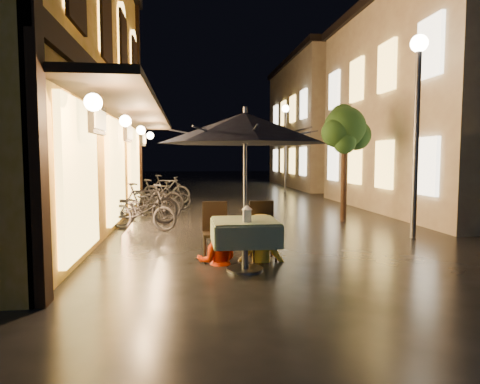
{
  "coord_description": "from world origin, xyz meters",
  "views": [
    {
      "loc": [
        -1.77,
        -6.47,
        1.72
      ],
      "look_at": [
        -0.91,
        0.45,
        1.15
      ],
      "focal_mm": 32.0,
      "sensor_mm": 36.0,
      "label": 1
    }
  ],
  "objects": [
    {
      "name": "ground",
      "position": [
        0.0,
        0.0,
        0.0
      ],
      "size": [
        90.0,
        90.0,
        0.0
      ],
      "primitive_type": "plane",
      "color": "black",
      "rests_on": "ground"
    },
    {
      "name": "west_building",
      "position": [
        -5.72,
        4.0,
        3.71
      ],
      "size": [
        5.9,
        11.4,
        7.4
      ],
      "color": "#BC8E25",
      "rests_on": "ground"
    },
    {
      "name": "east_building_near",
      "position": [
        7.49,
        6.5,
        3.41
      ],
      "size": [
        7.3,
        9.3,
        6.8
      ],
      "color": "#B0A78C",
      "rests_on": "ground"
    },
    {
      "name": "east_building_far",
      "position": [
        7.49,
        18.0,
        3.66
      ],
      "size": [
        7.3,
        10.3,
        7.3
      ],
      "color": "#B0A78C",
      "rests_on": "ground"
    },
    {
      "name": "street_tree",
      "position": [
        2.41,
        4.51,
        2.42
      ],
      "size": [
        1.43,
        1.2,
        3.15
      ],
      "color": "black",
      "rests_on": "ground"
    },
    {
      "name": "streetlamp_near",
      "position": [
        3.0,
        2.0,
        2.92
      ],
      "size": [
        0.36,
        0.36,
        4.23
      ],
      "color": "#59595E",
      "rests_on": "ground"
    },
    {
      "name": "streetlamp_far",
      "position": [
        3.0,
        14.0,
        2.92
      ],
      "size": [
        0.36,
        0.36,
        4.23
      ],
      "color": "#59595E",
      "rests_on": "ground"
    },
    {
      "name": "cafe_table",
      "position": [
        -0.91,
        -0.15,
        0.59
      ],
      "size": [
        0.99,
        0.99,
        0.78
      ],
      "color": "#59595E",
      "rests_on": "ground"
    },
    {
      "name": "patio_umbrella",
      "position": [
        -0.91,
        -0.15,
        2.15
      ],
      "size": [
        2.55,
        2.55,
        2.46
      ],
      "color": "#59595E",
      "rests_on": "ground"
    },
    {
      "name": "cafe_chair_left",
      "position": [
        -1.31,
        0.59,
        0.54
      ],
      "size": [
        0.42,
        0.42,
        0.97
      ],
      "color": "black",
      "rests_on": "ground"
    },
    {
      "name": "cafe_chair_right",
      "position": [
        -0.51,
        0.59,
        0.54
      ],
      "size": [
        0.42,
        0.42,
        0.97
      ],
      "color": "black",
      "rests_on": "ground"
    },
    {
      "name": "table_lantern",
      "position": [
        -0.91,
        -0.38,
        0.92
      ],
      "size": [
        0.16,
        0.16,
        0.25
      ],
      "color": "white",
      "rests_on": "cafe_table"
    },
    {
      "name": "person_orange",
      "position": [
        -1.29,
        0.38,
        0.7
      ],
      "size": [
        0.72,
        0.58,
        1.41
      ],
      "primitive_type": "imported",
      "rotation": [
        0.0,
        0.0,
        3.07
      ],
      "color": "red",
      "rests_on": "ground"
    },
    {
      "name": "person_yellow",
      "position": [
        -0.56,
        0.44,
        0.76
      ],
      "size": [
        1.05,
        0.69,
        1.51
      ],
      "primitive_type": "imported",
      "rotation": [
        0.0,
        0.0,
        3.0
      ],
      "color": "yellow",
      "rests_on": "ground"
    },
    {
      "name": "bicycle_0",
      "position": [
        -2.81,
        3.71,
        0.46
      ],
      "size": [
        1.83,
        1.26,
        0.91
      ],
      "primitive_type": "imported",
      "rotation": [
        0.0,
        0.0,
        1.15
      ],
      "color": "black",
      "rests_on": "ground"
    },
    {
      "name": "bicycle_1",
      "position": [
        -2.84,
        4.32,
        0.54
      ],
      "size": [
        1.87,
        1.19,
        1.09
      ],
      "primitive_type": "imported",
      "rotation": [
        0.0,
        0.0,
        1.98
      ],
      "color": "black",
      "rests_on": "ground"
    },
    {
      "name": "bicycle_2",
      "position": [
        -2.78,
        5.5,
        0.45
      ],
      "size": [
        1.71,
        0.62,
        0.89
      ],
      "primitive_type": "imported",
      "rotation": [
        0.0,
        0.0,
        1.56
      ],
      "color": "black",
      "rests_on": "ground"
    },
    {
      "name": "bicycle_3",
      "position": [
        -2.69,
        6.62,
        0.52
      ],
      "size": [
        1.81,
        0.94,
        1.05
      ],
      "primitive_type": "imported",
      "rotation": [
        0.0,
        0.0,
        1.3
      ],
      "color": "black",
      "rests_on": "ground"
    },
    {
      "name": "bicycle_4",
      "position": [
        -2.46,
        7.35,
        0.43
      ],
      "size": [
        1.71,
        0.83,
        0.86
      ],
      "primitive_type": "imported",
      "rotation": [
        0.0,
        0.0,
        1.73
      ],
      "color": "black",
      "rests_on": "ground"
    },
    {
      "name": "bicycle_5",
      "position": [
        -2.53,
        9.19,
        0.54
      ],
      "size": [
        1.85,
        0.84,
        1.07
      ],
      "primitive_type": "imported",
      "rotation": [
        0.0,
        0.0,
        1.38
      ],
      "color": "black",
      "rests_on": "ground"
    }
  ]
}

